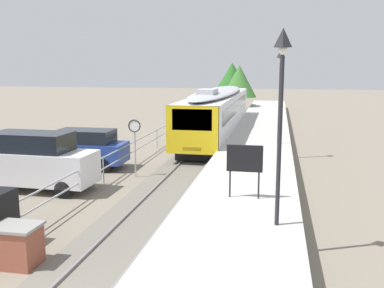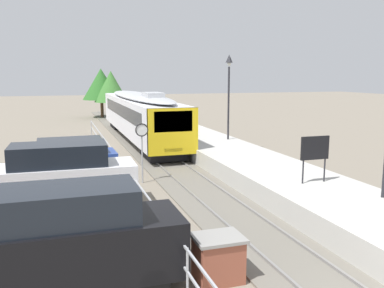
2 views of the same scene
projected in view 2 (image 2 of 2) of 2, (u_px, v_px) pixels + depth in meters
ground_plane at (106, 152)px, 27.11m from camera, size 160.00×160.00×0.00m
track_rails at (150, 149)px, 28.02m from camera, size 3.20×60.00×0.14m
commuter_train at (139, 113)px, 31.30m from camera, size 2.82×19.83×3.74m
station_platform at (196, 140)px, 28.94m from camera, size 3.90×60.00×0.90m
platform_lamp_mid_platform at (229, 81)px, 25.88m from camera, size 0.34×0.34×5.35m
platform_notice_board at (315, 150)px, 15.64m from camera, size 1.20×0.08×1.80m
speed_limit_sign at (142, 138)px, 18.92m from camera, size 0.61×0.10×2.81m
brick_utility_cabinet at (218, 258)px, 10.05m from camera, size 1.21×0.99×1.13m
carpark_fence at (124, 172)px, 17.49m from camera, size 0.06×36.06×1.25m
parked_van_black at (72, 239)px, 9.40m from camera, size 4.91×1.98×2.51m
parked_van_white at (66, 176)px, 15.25m from camera, size 4.95×2.07×2.51m
parked_suv_blue at (67, 159)px, 19.37m from camera, size 4.64×1.99×2.04m
tree_behind_carpark at (101, 84)px, 48.29m from camera, size 4.38×4.38×5.76m
tree_behind_station_far at (111, 87)px, 47.25m from camera, size 3.89×3.89×5.46m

